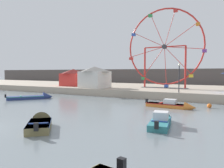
# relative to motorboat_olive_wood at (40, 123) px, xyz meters

# --- Properties ---
(quay_promenade) EXTENTS (110.00, 18.45, 1.04)m
(quay_promenade) POSITION_rel_motorboat_olive_wood_xyz_m (-3.34, 25.94, 0.27)
(quay_promenade) COLOR tan
(quay_promenade) RESTS_ON ground_plane
(distant_town_skyline) EXTENTS (140.00, 3.00, 4.40)m
(distant_town_skyline) POSITION_rel_motorboat_olive_wood_xyz_m (-3.34, 49.04, 1.96)
(distant_town_skyline) COLOR #564C47
(distant_town_skyline) RESTS_ON ground_plane
(motorboat_olive_wood) EXTENTS (3.35, 3.51, 1.24)m
(motorboat_olive_wood) POSITION_rel_motorboat_olive_wood_xyz_m (0.00, 0.00, 0.00)
(motorboat_olive_wood) COLOR olive
(motorboat_olive_wood) RESTS_ON ground_plane
(motorboat_orange_hull) EXTENTS (5.09, 1.31, 1.14)m
(motorboat_orange_hull) POSITION_rel_motorboat_olive_wood_xyz_m (5.51, 11.65, 0.02)
(motorboat_orange_hull) COLOR orange
(motorboat_orange_hull) RESTS_ON ground_plane
(motorboat_teal_painted) EXTENTS (1.84, 4.30, 1.26)m
(motorboat_teal_painted) POSITION_rel_motorboat_olive_wood_xyz_m (6.46, 4.56, 0.03)
(motorboat_teal_painted) COLOR teal
(motorboat_teal_painted) RESTS_ON ground_plane
(motorboat_navy_blue) EXTENTS (4.49, 5.33, 1.32)m
(motorboat_navy_blue) POSITION_rel_motorboat_olive_wood_xyz_m (-12.20, 10.17, -0.02)
(motorboat_navy_blue) COLOR navy
(motorboat_navy_blue) RESTS_ON ground_plane
(ferris_wheel_red_frame) EXTENTS (11.98, 1.20, 12.33)m
(ferris_wheel_red_frame) POSITION_rel_motorboat_olive_wood_xyz_m (1.06, 23.92, 6.99)
(ferris_wheel_red_frame) COLOR red
(ferris_wheel_red_frame) RESTS_ON quay_promenade
(carnival_booth_red_striped) EXTENTS (4.23, 4.10, 3.04)m
(carnival_booth_red_striped) POSITION_rel_motorboat_olive_wood_xyz_m (-14.75, 21.15, 2.38)
(carnival_booth_red_striped) COLOR red
(carnival_booth_red_striped) RESTS_ON quay_promenade
(carnival_booth_white_ticket) EXTENTS (4.87, 4.31, 3.37)m
(carnival_booth_white_ticket) POSITION_rel_motorboat_olive_wood_xyz_m (-8.79, 19.16, 2.54)
(carnival_booth_white_ticket) COLOR silver
(carnival_booth_white_ticket) RESTS_ON quay_promenade
(promenade_lamp_near) EXTENTS (0.32, 0.32, 3.53)m
(promenade_lamp_near) POSITION_rel_motorboat_olive_wood_xyz_m (4.83, 17.16, 3.13)
(promenade_lamp_near) COLOR #2D2D33
(promenade_lamp_near) RESTS_ON quay_promenade
(mooring_buoy_orange) EXTENTS (0.44, 0.44, 0.44)m
(mooring_buoy_orange) POSITION_rel_motorboat_olive_wood_xyz_m (8.59, 13.38, -0.02)
(mooring_buoy_orange) COLOR orange
(mooring_buoy_orange) RESTS_ON ground_plane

